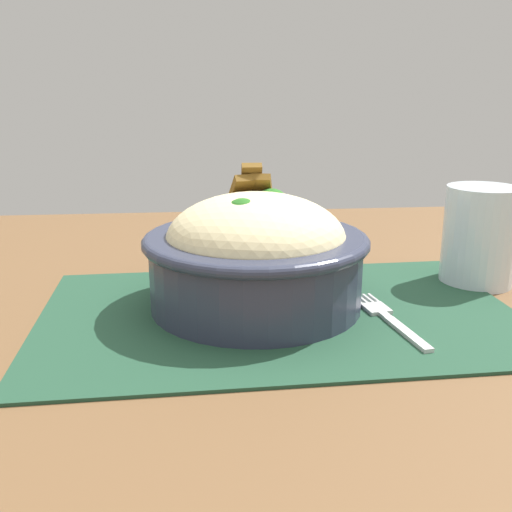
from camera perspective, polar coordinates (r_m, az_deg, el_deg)
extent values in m
cube|color=brown|center=(0.57, 0.19, -7.43)|extent=(1.13, 0.97, 0.03)
cylinder|color=brown|center=(1.24, 22.55, -13.49)|extent=(0.04, 0.04, 0.69)
cube|color=#1E422D|center=(0.56, 2.34, -5.74)|extent=(0.46, 0.30, 0.00)
cylinder|color=#2D3347|center=(0.57, 0.00, -1.38)|extent=(0.20, 0.20, 0.07)
torus|color=#2D3347|center=(0.56, 0.00, 1.52)|extent=(0.22, 0.22, 0.01)
ellipsoid|color=beige|center=(0.56, 0.00, 1.62)|extent=(0.17, 0.17, 0.09)
sphere|color=#26661F|center=(0.53, -1.31, 3.64)|extent=(0.04, 0.04, 0.04)
sphere|color=#26661F|center=(0.58, 1.52, 4.78)|extent=(0.04, 0.04, 0.04)
cylinder|color=orange|center=(0.52, 2.14, 2.72)|extent=(0.03, 0.01, 0.01)
cube|color=brown|center=(0.60, 0.62, 6.07)|extent=(0.03, 0.05, 0.05)
cube|color=brown|center=(0.60, -0.51, 6.30)|extent=(0.02, 0.04, 0.06)
cube|color=brown|center=(0.60, -1.61, 6.03)|extent=(0.03, 0.05, 0.04)
cube|color=silver|center=(0.53, 14.48, -7.30)|extent=(0.02, 0.07, 0.00)
cube|color=silver|center=(0.56, 12.43, -5.69)|extent=(0.01, 0.01, 0.00)
cube|color=silver|center=(0.58, 11.58, -5.02)|extent=(0.03, 0.03, 0.00)
cube|color=silver|center=(0.60, 11.32, -4.10)|extent=(0.01, 0.02, 0.00)
cube|color=silver|center=(0.60, 10.81, -4.16)|extent=(0.01, 0.02, 0.00)
cube|color=silver|center=(0.60, 10.27, -4.22)|extent=(0.01, 0.02, 0.00)
cube|color=silver|center=(0.59, 9.75, -4.27)|extent=(0.01, 0.02, 0.00)
cylinder|color=silver|center=(0.68, 20.85, 1.84)|extent=(0.08, 0.08, 0.11)
cylinder|color=silver|center=(0.69, 20.63, -0.35)|extent=(0.07, 0.07, 0.05)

